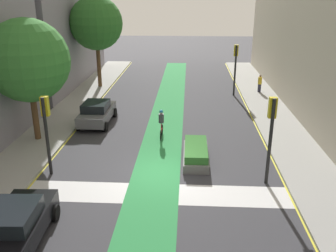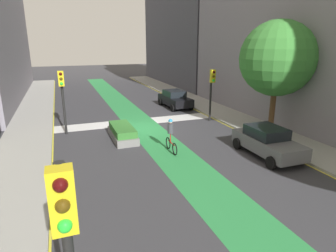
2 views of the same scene
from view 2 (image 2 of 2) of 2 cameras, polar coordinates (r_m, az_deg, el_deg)
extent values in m
plane|color=#38383D|center=(20.51, -4.80, -0.60)|extent=(120.00, 120.00, 0.00)
cube|color=#2D8C47|center=(20.55, -4.31, -0.54)|extent=(2.40, 60.00, 0.01)
cube|color=silver|center=(22.36, -6.19, 0.80)|extent=(12.00, 1.80, 0.01)
cube|color=#9E9E99|center=(23.53, 13.06, 1.43)|extent=(3.00, 60.00, 0.15)
cube|color=yellow|center=(22.78, 9.89, 0.94)|extent=(0.16, 60.00, 0.01)
cube|color=#9E9E99|center=(19.95, -26.03, -2.50)|extent=(3.00, 60.00, 0.15)
cube|color=yellow|center=(19.85, -21.72, -2.29)|extent=(0.16, 60.00, 0.01)
cube|color=#4C4C56|center=(43.58, 5.72, 20.87)|extent=(9.32, 19.61, 19.00)
cylinder|color=black|center=(20.02, -19.81, 4.23)|extent=(0.16, 0.16, 4.16)
cube|color=gold|center=(19.58, -20.25, 8.71)|extent=(0.35, 0.28, 0.95)
sphere|color=#3F0A0A|center=(19.41, -20.33, 9.54)|extent=(0.20, 0.20, 0.20)
sphere|color=#4C380C|center=(19.44, -20.24, 8.67)|extent=(0.20, 0.20, 0.20)
sphere|color=#26D833|center=(19.48, -20.16, 7.79)|extent=(0.20, 0.20, 0.20)
cylinder|color=black|center=(22.38, 8.34, 5.90)|extent=(0.16, 0.16, 3.94)
cube|color=gold|center=(21.99, 8.75, 9.65)|extent=(0.35, 0.28, 0.95)
sphere|color=#3F0A0A|center=(21.84, 8.97, 10.39)|extent=(0.20, 0.20, 0.20)
sphere|color=#4C380C|center=(21.87, 8.93, 9.60)|extent=(0.20, 0.20, 0.20)
sphere|color=#26D833|center=(21.90, 8.90, 8.83)|extent=(0.20, 0.20, 0.20)
cube|color=gold|center=(4.28, -19.99, -13.56)|extent=(0.35, 0.28, 0.95)
sphere|color=#3F0A0A|center=(4.02, -20.37, -10.78)|extent=(0.20, 0.20, 0.20)
sphere|color=#4C380C|center=(4.16, -19.95, -14.48)|extent=(0.20, 0.20, 0.20)
sphere|color=#26D833|center=(4.31, -19.55, -17.93)|extent=(0.20, 0.20, 0.20)
cube|color=slate|center=(16.38, 18.96, -3.37)|extent=(1.84, 4.22, 0.70)
cube|color=black|center=(16.34, 18.73, -1.09)|extent=(1.62, 2.01, 0.55)
cylinder|color=black|center=(16.06, 24.63, -5.72)|extent=(0.23, 0.64, 0.64)
cylinder|color=black|center=(14.90, 19.61, -6.82)|extent=(0.23, 0.64, 0.64)
cylinder|color=black|center=(18.11, 18.23, -2.62)|extent=(0.23, 0.64, 0.64)
cylinder|color=black|center=(17.09, 13.44, -3.35)|extent=(0.23, 0.64, 0.64)
cube|color=black|center=(27.07, 1.40, 5.05)|extent=(2.01, 4.28, 0.70)
cube|color=black|center=(27.14, 1.24, 6.42)|extent=(1.70, 2.08, 0.55)
cylinder|color=black|center=(26.24, 4.53, 3.87)|extent=(0.25, 0.65, 0.64)
cylinder|color=black|center=(25.47, 0.93, 3.54)|extent=(0.25, 0.65, 0.64)
cylinder|color=black|center=(28.82, 1.81, 5.03)|extent=(0.25, 0.65, 0.64)
cylinder|color=black|center=(28.12, -1.53, 4.75)|extent=(0.25, 0.65, 0.64)
torus|color=black|center=(15.72, 1.33, -4.55)|extent=(0.07, 0.68, 0.68)
torus|color=black|center=(16.64, 0.02, -3.34)|extent=(0.07, 0.68, 0.68)
cylinder|color=red|center=(16.12, 0.66, -3.33)|extent=(0.07, 0.95, 0.06)
cylinder|color=red|center=(16.16, 0.47, -2.26)|extent=(0.05, 0.05, 0.50)
cylinder|color=#3F3F47|center=(16.01, 0.48, -0.48)|extent=(0.32, 0.32, 0.55)
sphere|color=beige|center=(15.90, 0.48, 0.85)|extent=(0.22, 0.22, 0.22)
sphere|color=#268CCC|center=(15.89, 0.48, 0.99)|extent=(0.23, 0.23, 0.23)
cylinder|color=brown|center=(20.33, 19.77, 3.28)|extent=(0.36, 0.36, 3.09)
sphere|color=#387F33|center=(19.91, 20.66, 12.29)|extent=(4.73, 4.73, 4.73)
cube|color=slate|center=(18.54, -8.87, -1.84)|extent=(1.32, 3.40, 0.45)
cube|color=#33722D|center=(18.42, -8.93, -0.59)|extent=(1.19, 3.06, 0.40)
camera|label=1|loc=(35.65, -15.02, 20.00)|focal=39.26mm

